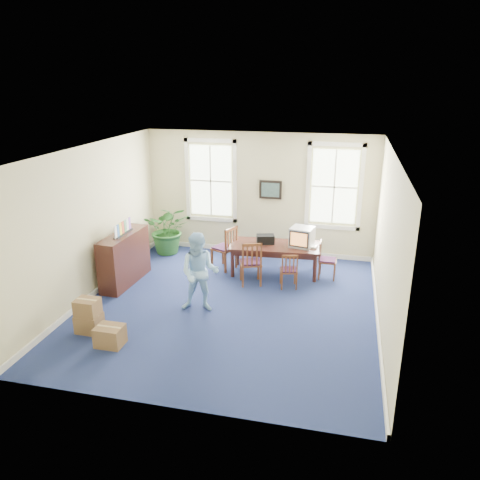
% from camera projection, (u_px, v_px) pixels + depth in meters
% --- Properties ---
extents(floor, '(6.50, 6.50, 0.00)m').
position_uv_depth(floor, '(229.00, 306.00, 9.69)').
color(floor, navy).
rests_on(floor, ground).
extents(ceiling, '(6.50, 6.50, 0.00)m').
position_uv_depth(ceiling, '(227.00, 151.00, 8.64)').
color(ceiling, white).
rests_on(ceiling, ground).
extents(wall_back, '(6.50, 0.00, 6.50)m').
position_uv_depth(wall_back, '(259.00, 194.00, 12.16)').
color(wall_back, beige).
rests_on(wall_back, ground).
extents(wall_front, '(6.50, 0.00, 6.50)m').
position_uv_depth(wall_front, '(167.00, 308.00, 6.18)').
color(wall_front, beige).
rests_on(wall_front, ground).
extents(wall_left, '(0.00, 6.50, 6.50)m').
position_uv_depth(wall_left, '(90.00, 222.00, 9.81)').
color(wall_left, beige).
rests_on(wall_left, ground).
extents(wall_right, '(0.00, 6.50, 6.50)m').
position_uv_depth(wall_right, '(387.00, 244.00, 8.53)').
color(wall_right, beige).
rests_on(wall_right, ground).
extents(baseboard_back, '(6.00, 0.04, 0.12)m').
position_uv_depth(baseboard_back, '(258.00, 250.00, 12.64)').
color(baseboard_back, white).
rests_on(baseboard_back, ground).
extents(baseboard_left, '(0.04, 6.50, 0.12)m').
position_uv_depth(baseboard_left, '(99.00, 289.00, 10.31)').
color(baseboard_left, white).
rests_on(baseboard_left, ground).
extents(baseboard_right, '(0.04, 6.50, 0.12)m').
position_uv_depth(baseboard_right, '(377.00, 319.00, 9.04)').
color(baseboard_right, white).
rests_on(baseboard_right, ground).
extents(window_left, '(1.40, 0.12, 2.20)m').
position_uv_depth(window_left, '(211.00, 181.00, 12.32)').
color(window_left, white).
rests_on(window_left, ground).
extents(window_right, '(1.40, 0.12, 2.20)m').
position_uv_depth(window_right, '(334.00, 187.00, 11.63)').
color(window_right, white).
rests_on(window_right, ground).
extents(wall_picture, '(0.58, 0.06, 0.48)m').
position_uv_depth(wall_picture, '(270.00, 190.00, 12.00)').
color(wall_picture, black).
rests_on(wall_picture, ground).
extents(conference_table, '(2.19, 1.12, 0.72)m').
position_uv_depth(conference_table, '(275.00, 259.00, 11.21)').
color(conference_table, '#3D1B15').
rests_on(conference_table, ground).
extents(crt_tv, '(0.61, 0.64, 0.46)m').
position_uv_depth(crt_tv, '(302.00, 237.00, 10.93)').
color(crt_tv, '#B7B7BC').
rests_on(crt_tv, conference_table).
extents(game_console, '(0.17, 0.20, 0.04)m').
position_uv_depth(game_console, '(314.00, 247.00, 10.89)').
color(game_console, white).
rests_on(game_console, conference_table).
extents(equipment_bag, '(0.47, 0.37, 0.21)m').
position_uv_depth(equipment_bag, '(265.00, 239.00, 11.15)').
color(equipment_bag, black).
rests_on(equipment_bag, conference_table).
extents(chair_near_left, '(0.60, 0.60, 1.05)m').
position_uv_depth(chair_near_left, '(251.00, 262.00, 10.59)').
color(chair_near_left, brown).
rests_on(chair_near_left, ground).
extents(chair_near_right, '(0.45, 0.45, 0.83)m').
position_uv_depth(chair_near_right, '(289.00, 270.00, 10.44)').
color(chair_near_right, brown).
rests_on(chair_near_right, ground).
extents(chair_end_left, '(0.65, 0.65, 1.09)m').
position_uv_depth(chair_end_left, '(224.00, 248.00, 11.42)').
color(chair_end_left, brown).
rests_on(chair_end_left, ground).
extents(chair_end_right, '(0.41, 0.41, 0.90)m').
position_uv_depth(chair_end_right, '(328.00, 260.00, 10.92)').
color(chair_end_right, brown).
rests_on(chair_end_right, ground).
extents(man, '(0.87, 0.72, 1.63)m').
position_uv_depth(man, '(200.00, 273.00, 9.27)').
color(man, '#9CD1FF').
rests_on(man, ground).
extents(credenza, '(0.54, 1.62, 1.25)m').
position_uv_depth(credenza, '(124.00, 257.00, 10.61)').
color(credenza, '#3D1B15').
rests_on(credenza, ground).
extents(brochure_rack, '(0.18, 0.71, 0.31)m').
position_uv_depth(brochure_rack, '(122.00, 224.00, 10.35)').
color(brochure_rack, '#99999E').
rests_on(brochure_rack, credenza).
extents(potted_plant, '(1.40, 1.28, 1.33)m').
position_uv_depth(potted_plant, '(169.00, 229.00, 12.42)').
color(potted_plant, '#225621').
rests_on(potted_plant, ground).
extents(cardboard_boxes, '(1.26, 1.26, 0.69)m').
position_uv_depth(cardboard_boxes, '(99.00, 313.00, 8.66)').
color(cardboard_boxes, olive).
rests_on(cardboard_boxes, ground).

